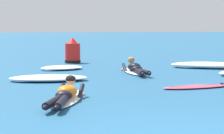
# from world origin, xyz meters

# --- Properties ---
(ground_plane) EXTENTS (120.00, 120.00, 0.00)m
(ground_plane) POSITION_xyz_m (0.00, 10.00, 0.00)
(ground_plane) COLOR #235B84
(surfer_near) EXTENTS (1.10, 2.64, 0.54)m
(surfer_near) POSITION_xyz_m (-1.53, 3.54, 0.14)
(surfer_near) COLOR white
(surfer_near) RESTS_ON ground
(surfer_far) EXTENTS (0.58, 2.49, 0.53)m
(surfer_far) POSITION_xyz_m (1.01, 8.42, 0.14)
(surfer_far) COLOR white
(surfer_far) RESTS_ON ground
(drifting_surfboard) EXTENTS (1.91, 0.90, 0.16)m
(drifting_surfboard) POSITION_xyz_m (1.83, 5.05, 0.03)
(drifting_surfboard) COLOR #E54C66
(drifting_surfboard) RESTS_ON ground
(whitewater_front) EXTENTS (2.21, 1.17, 0.17)m
(whitewater_front) POSITION_xyz_m (-1.77, 7.03, 0.08)
(whitewater_front) COLOR white
(whitewater_front) RESTS_ON ground
(whitewater_mid_left) EXTENTS (1.71, 1.42, 0.14)m
(whitewater_mid_left) POSITION_xyz_m (-1.22, 10.05, 0.06)
(whitewater_mid_left) COLOR white
(whitewater_mid_left) RESTS_ON ground
(whitewater_back) EXTENTS (2.82, 1.91, 0.22)m
(whitewater_back) POSITION_xyz_m (3.96, 9.62, 0.10)
(whitewater_back) COLOR white
(whitewater_back) RESTS_ON ground
(channel_marker_buoy) EXTENTS (0.64, 0.64, 1.03)m
(channel_marker_buoy) POSITION_xyz_m (-0.62, 12.57, 0.41)
(channel_marker_buoy) COLOR red
(channel_marker_buoy) RESTS_ON ground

